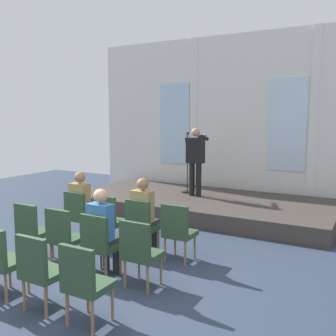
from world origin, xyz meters
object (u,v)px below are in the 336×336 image
chair_r1_c3 (140,250)px  chair_r2_c3 (84,280)px  chair_r1_c2 (99,242)px  chair_r2_c1 (1,257)px  chair_r0_c1 (109,218)px  chair_r1_c1 (64,234)px  audience_r0_c2 (144,211)px  chair_r0_c3 (178,229)px  audience_r0_c0 (82,202)px  speaker (196,157)px  chair_r1_c0 (32,228)px  chair_r2_c2 (40,268)px  mic_stand (187,180)px  chair_r0_c0 (79,213)px  chair_r0_c2 (141,223)px  audience_r1_c2 (103,228)px

chair_r1_c3 → chair_r2_c3: 1.08m
chair_r1_c2 → chair_r2_c1: 1.28m
chair_r1_c2 → chair_r2_c1: bearing=-122.2°
chair_r0_c1 → chair_r1_c2: same height
chair_r1_c1 → chair_r1_c2: 0.68m
audience_r0_c2 → chair_r0_c3: 0.71m
audience_r0_c0 → chair_r2_c3: bearing=-47.7°
speaker → audience_r0_c2: (0.55, -3.17, -0.60)m
chair_r2_c1 → chair_r1_c1: bearing=90.0°
chair_r0_c1 → chair_r1_c0: 1.28m
chair_r1_c0 → chair_r2_c2: 1.74m
chair_r1_c1 → mic_stand: bearing=92.7°
chair_r0_c0 → chair_r2_c2: bearing=-57.8°
chair_r0_c0 → chair_r1_c0: (0.00, -1.08, 0.00)m
chair_r0_c2 → chair_r1_c3: 1.28m
chair_r0_c3 → chair_r1_c0: (-2.05, -1.08, 0.00)m
mic_stand → chair_r1_c1: mic_stand is taller
chair_r2_c1 → audience_r0_c0: bearing=106.9°
audience_r1_c2 → chair_r1_c3: size_ratio=1.37×
chair_r0_c2 → chair_r2_c3: size_ratio=1.00×
chair_r1_c3 → chair_r2_c1: bearing=-141.6°
chair_r2_c1 → chair_r0_c3: bearing=57.8°
chair_r1_c3 → chair_r2_c1: size_ratio=1.00×
chair_r0_c0 → chair_r1_c2: 1.74m
chair_r0_c2 → audience_r1_c2: (0.00, -1.00, 0.18)m
chair_r1_c1 → chair_r2_c2: size_ratio=1.00×
chair_r1_c0 → chair_r1_c1: bearing=0.0°
speaker → chair_r0_c3: bearing=-69.3°
chair_r1_c0 → chair_r2_c2: (1.36, -1.08, 0.00)m
audience_r1_c2 → chair_r0_c2: bearing=90.0°
speaker → chair_r0_c2: bearing=-80.4°
chair_r0_c3 → audience_r1_c2: (-0.68, -1.00, 0.18)m
chair_r2_c2 → chair_r2_c3: bearing=0.0°
mic_stand → chair_r2_c3: mic_stand is taller
chair_r1_c1 → audience_r1_c2: size_ratio=0.73×
chair_r0_c1 → chair_r1_c3: bearing=-38.4°
audience_r1_c2 → chair_r0_c1: bearing=124.3°
mic_stand → chair_r2_c2: bearing=-81.0°
chair_r2_c2 → chair_r0_c3: bearing=72.5°
chair_r0_c1 → audience_r1_c2: bearing=-55.7°
chair_r0_c2 → audience_r0_c2: bearing=90.0°
chair_r1_c3 → chair_r2_c2: same height
chair_r0_c0 → chair_r2_c1: (0.68, -2.17, 0.00)m
mic_stand → chair_r0_c2: bearing=-75.7°
chair_r0_c2 → chair_r2_c1: same height
chair_r1_c1 → chair_r0_c2: bearing=57.8°
mic_stand → chair_r0_c3: bearing=-65.8°
speaker → mic_stand: size_ratio=1.07×
chair_r0_c1 → chair_r0_c2: bearing=0.0°
chair_r2_c1 → chair_r0_c2: bearing=72.5°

